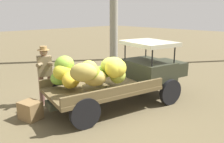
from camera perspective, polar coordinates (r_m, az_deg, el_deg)
name	(u,v)px	position (r m, az deg, el deg)	size (l,w,h in m)	color
ground_plane	(107,104)	(7.09, -1.29, -7.95)	(60.00, 60.00, 0.00)	brown
truck	(121,75)	(6.76, 2.18, -0.75)	(4.64, 2.45, 1.82)	#303224
farmer	(45,72)	(7.08, -16.11, -0.04)	(0.56, 0.52, 1.75)	#906455
wooden_crate	(30,110)	(6.43, -19.39, -8.98)	(0.52, 0.42, 0.47)	olive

